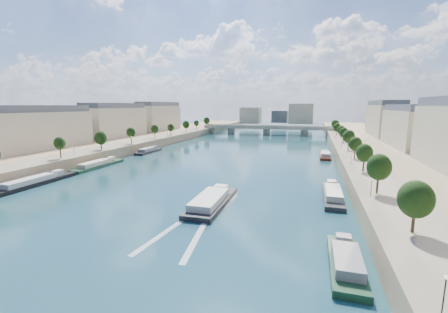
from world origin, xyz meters
The scene contains 17 objects.
ground centered at (0.00, 100.00, 0.00)m, with size 700.00×700.00×0.00m, color #0E373D.
quay_left centered at (-72.00, 100.00, 2.50)m, with size 44.00×520.00×5.00m, color #9E8460.
quay_right centered at (72.00, 100.00, 2.50)m, with size 44.00×520.00×5.00m, color #9E8460.
pave_left centered at (-57.00, 100.00, 5.05)m, with size 14.00×520.00×0.10m, color gray.
pave_right centered at (57.00, 100.00, 5.05)m, with size 14.00×520.00×0.10m, color gray.
trees_left centered at (-55.00, 102.00, 10.48)m, with size 4.80×268.80×8.26m.
trees_right centered at (55.00, 110.00, 10.48)m, with size 4.80×268.80×8.26m.
lamps_left centered at (-52.50, 90.00, 7.78)m, with size 0.36×200.36×4.28m.
lamps_right centered at (52.50, 105.00, 7.78)m, with size 0.36×200.36×4.28m.
buildings_left centered at (-85.00, 112.00, 16.45)m, with size 16.00×226.00×23.20m.
buildings_right centered at (85.00, 112.00, 16.45)m, with size 16.00×226.00×23.20m.
skyline centered at (3.19, 319.52, 14.66)m, with size 79.00×42.00×22.00m.
bridge centered at (0.00, 234.52, 5.08)m, with size 112.00×12.00×8.15m.
tour_barge centered at (15.19, 43.76, 0.93)m, with size 7.97×25.93×3.64m.
wake centered at (15.19, 27.11, 0.02)m, with size 10.76×25.99×0.04m.
moored_barges_left centered at (-45.50, 44.22, 0.84)m, with size 5.00×157.02×3.60m.
moored_barges_right centered at (45.50, 47.23, 0.84)m, with size 5.00×159.32×3.60m.
Camera 1 is at (39.62, -26.35, 25.38)m, focal length 24.00 mm.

